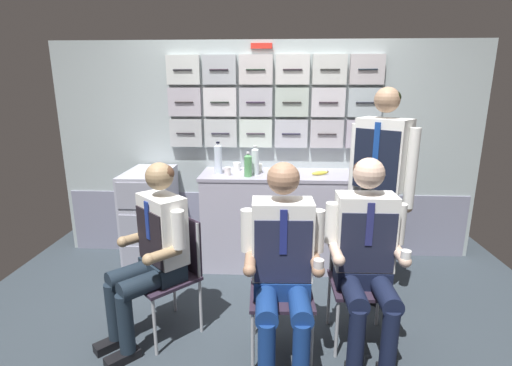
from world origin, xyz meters
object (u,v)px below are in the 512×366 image
at_px(crew_member_right, 283,258).
at_px(service_trolley, 151,216).
at_px(water_bottle_clear, 255,161).
at_px(crew_member_standing, 380,177).
at_px(folding_chair_right, 281,275).
at_px(snack_banana, 320,173).
at_px(folding_chair_left, 175,262).
at_px(crew_member_left, 153,246).
at_px(folding_chair_by_counter, 359,267).
at_px(paper_cup_blue, 280,168).
at_px(crew_member_by_counter, 366,249).

bearing_deg(crew_member_right, service_trolley, 134.36).
bearing_deg(water_bottle_clear, crew_member_standing, -25.81).
height_order(service_trolley, folding_chair_right, service_trolley).
height_order(crew_member_right, snack_banana, crew_member_right).
bearing_deg(water_bottle_clear, folding_chair_left, -117.74).
height_order(folding_chair_right, crew_member_standing, crew_member_standing).
height_order(service_trolley, crew_member_right, crew_member_right).
bearing_deg(crew_member_left, service_trolley, 109.18).
xyz_separation_m(crew_member_left, water_bottle_clear, (0.63, 1.11, 0.37)).
xyz_separation_m(service_trolley, folding_chair_by_counter, (1.78, -0.96, 0.00)).
relative_size(crew_member_right, water_bottle_clear, 4.74).
xyz_separation_m(folding_chair_left, folding_chair_right, (0.75, -0.16, 0.00)).
xyz_separation_m(water_bottle_clear, snack_banana, (0.60, 0.01, -0.11)).
distance_m(crew_member_right, paper_cup_blue, 1.44).
distance_m(crew_member_by_counter, crew_member_standing, 0.77).
height_order(folding_chair_left, folding_chair_by_counter, same).
relative_size(crew_member_left, crew_member_standing, 0.72).
height_order(folding_chair_by_counter, crew_member_by_counter, crew_member_by_counter).
bearing_deg(crew_member_by_counter, crew_member_standing, 70.24).
xyz_separation_m(folding_chair_right, crew_member_standing, (0.78, 0.66, 0.52)).
height_order(crew_member_left, snack_banana, crew_member_left).
bearing_deg(crew_member_standing, snack_banana, 129.67).
xyz_separation_m(service_trolley, folding_chair_left, (0.48, -0.96, 0.00)).
relative_size(service_trolley, folding_chair_right, 1.14).
distance_m(service_trolley, water_bottle_clear, 1.15).
height_order(water_bottle_clear, paper_cup_blue, water_bottle_clear).
xyz_separation_m(folding_chair_by_counter, crew_member_standing, (0.24, 0.50, 0.52)).
height_order(crew_member_standing, paper_cup_blue, crew_member_standing).
relative_size(service_trolley, water_bottle_clear, 3.50).
bearing_deg(paper_cup_blue, crew_member_left, -125.36).
bearing_deg(crew_member_by_counter, service_trolley, 147.88).
bearing_deg(crew_member_standing, folding_chair_left, -161.96).
bearing_deg(snack_banana, crew_member_left, -137.93).
distance_m(folding_chair_right, crew_member_by_counter, 0.58).
bearing_deg(crew_member_standing, service_trolley, 167.24).
bearing_deg(snack_banana, crew_member_by_counter, -81.38).
bearing_deg(paper_cup_blue, folding_chair_right, -89.90).
xyz_separation_m(service_trolley, crew_member_right, (1.24, -1.27, 0.20)).
bearing_deg(service_trolley, crew_member_standing, -12.76).
height_order(folding_chair_right, crew_member_by_counter, crew_member_by_counter).
distance_m(crew_member_standing, paper_cup_blue, 0.99).
xyz_separation_m(crew_member_left, paper_cup_blue, (0.86, 1.22, 0.28)).
bearing_deg(paper_cup_blue, service_trolley, -173.35).
relative_size(folding_chair_by_counter, crew_member_by_counter, 0.65).
distance_m(service_trolley, crew_member_left, 1.15).
height_order(crew_member_standing, water_bottle_clear, crew_member_standing).
xyz_separation_m(folding_chair_left, crew_member_standing, (1.53, 0.50, 0.52)).
relative_size(folding_chair_right, paper_cup_blue, 12.04).
distance_m(service_trolley, snack_banana, 1.66).
height_order(folding_chair_left, crew_member_by_counter, crew_member_by_counter).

